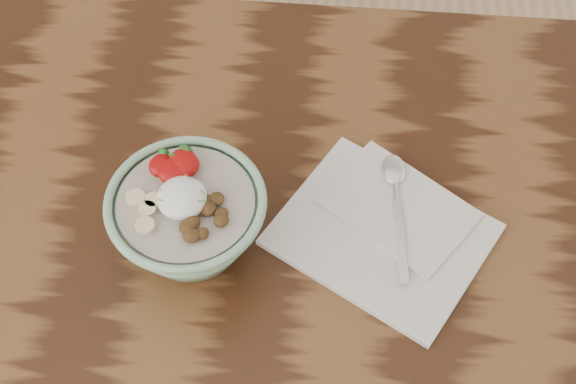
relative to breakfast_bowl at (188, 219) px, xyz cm
name	(u,v)px	position (x,y,z in cm)	size (l,w,h in cm)	color
table	(262,295)	(8.30, -1.32, -15.66)	(160.00, 90.00, 75.00)	#341A0D
breakfast_bowl	(188,219)	(0.00, 0.00, 0.00)	(18.46, 18.46, 12.59)	#89B891
napkin	(385,229)	(23.35, 4.10, -5.74)	(30.71, 28.99, 1.49)	silver
spoon	(395,187)	(24.41, 9.66, -4.46)	(3.84, 18.84, 0.98)	silver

